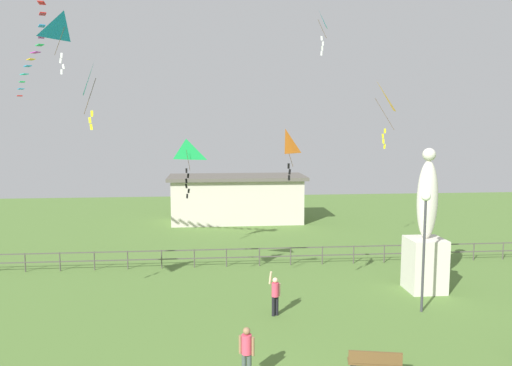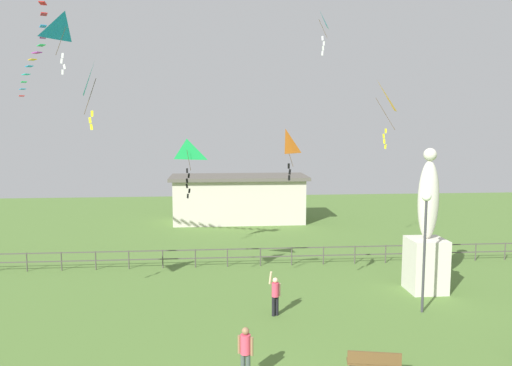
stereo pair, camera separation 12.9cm
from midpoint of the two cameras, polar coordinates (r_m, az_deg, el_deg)
statue_monument at (r=22.78m, az=19.30°, el=-6.67°), size 1.53×1.53×6.27m
lamppost at (r=19.91m, az=19.20°, el=-4.73°), size 0.36×0.36×4.72m
park_bench at (r=15.33m, az=13.72°, el=-19.61°), size 1.55×0.71×0.85m
person_0 at (r=14.67m, az=-0.96°, el=-18.77°), size 0.44×0.29×1.57m
person_2 at (r=19.15m, az=2.44°, el=-12.64°), size 0.48×0.28×1.75m
kite_0 at (r=21.78m, az=13.91°, el=9.37°), size 1.36×1.29×2.83m
kite_3 at (r=18.28m, az=3.64°, el=4.60°), size 0.80×0.82×1.89m
kite_4 at (r=17.50m, az=-17.87°, el=11.26°), size 0.71×0.81×2.31m
kite_5 at (r=23.45m, az=7.48°, el=18.10°), size 0.71×0.84×2.04m
kite_6 at (r=21.06m, az=-7.82°, el=3.55°), size 1.19×0.79×2.54m
kite_7 at (r=21.97m, az=-21.02°, el=16.38°), size 1.25×1.35×2.39m
waterfront_railing at (r=25.60m, az=-0.93°, el=-8.25°), size 36.03×0.06×0.95m
pavilion_building at (r=37.13m, az=-1.90°, el=-1.79°), size 10.21×4.25×3.50m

